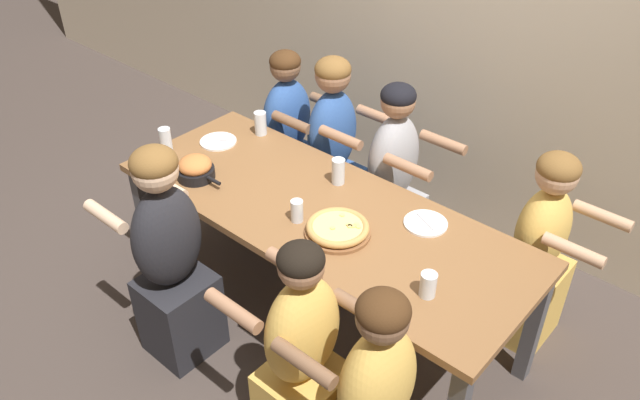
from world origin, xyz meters
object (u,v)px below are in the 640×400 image
drinking_glass_a (428,286)px  diner_near_midright (303,363)px  empty_plate_b (218,141)px  drinking_glass_e (338,171)px  drinking_glass_d (297,212)px  pizza_board_main (338,229)px  diner_far_center (392,187)px  diner_far_right (536,257)px  diner_far_midleft (332,156)px  drinking_glass_b (260,125)px  skillet_bowl (195,168)px  empty_plate_a (426,223)px  drinking_glass_c (166,142)px  diner_near_midleft (171,263)px  diner_far_left (288,142)px

drinking_glass_a → diner_near_midright: (-0.28, -0.47, -0.27)m
empty_plate_b → drinking_glass_a: bearing=-9.4°
drinking_glass_e → drinking_glass_d: bearing=-80.8°
pizza_board_main → diner_far_center: diner_far_center is taller
drinking_glass_d → diner_far_right: size_ratio=0.10×
drinking_glass_a → diner_far_right: bearing=79.3°
diner_far_right → diner_far_midleft: 1.36m
pizza_board_main → drinking_glass_b: (-0.96, 0.44, 0.03)m
pizza_board_main → skillet_bowl: skillet_bowl is taller
empty_plate_a → diner_near_midright: diner_near_midright is taller
drinking_glass_c → diner_near_midleft: bearing=-37.9°
drinking_glass_b → drinking_glass_e: same height
empty_plate_a → diner_near_midleft: 1.25m
skillet_bowl → drinking_glass_b: size_ratio=2.07×
diner_far_midleft → empty_plate_a: bearing=66.4°
drinking_glass_c → drinking_glass_e: bearing=22.8°
drinking_glass_c → pizza_board_main: bearing=2.8°
empty_plate_a → drinking_glass_c: 1.54m
empty_plate_b → diner_near_midleft: bearing=-57.1°
diner_far_left → empty_plate_a: bearing=72.7°
diner_near_midright → drinking_glass_d: bearing=44.4°
drinking_glass_c → diner_near_midright: bearing=-18.0°
diner_far_left → pizza_board_main: bearing=54.4°
drinking_glass_b → diner_far_midleft: size_ratio=0.12×
empty_plate_a → diner_far_left: size_ratio=0.18×
pizza_board_main → diner_far_right: (0.70, 0.74, -0.26)m
empty_plate_b → diner_far_left: size_ratio=0.18×
diner_near_midright → diner_far_midleft: diner_far_midleft is taller
empty_plate_a → diner_near_midleft: bearing=-134.7°
drinking_glass_b → diner_far_left: bearing=104.0°
empty_plate_a → drinking_glass_b: 1.24m
diner_far_right → diner_far_left: diner_far_left is taller
drinking_glass_d → pizza_board_main: bearing=12.5°
empty_plate_a → drinking_glass_d: 0.62m
pizza_board_main → diner_far_center: bearing=105.5°
drinking_glass_a → drinking_glass_e: bearing=153.8°
drinking_glass_b → diner_far_center: size_ratio=0.12×
empty_plate_b → drinking_glass_b: (0.11, 0.24, 0.06)m
empty_plate_a → drinking_glass_a: size_ratio=1.86×
diner_near_midright → skillet_bowl: bearing=70.0°
diner_near_midleft → diner_far_right: diner_near_midleft is taller
pizza_board_main → diner_far_center: 0.80m
diner_far_center → empty_plate_a: bearing=49.5°
empty_plate_b → drinking_glass_c: drinking_glass_c is taller
drinking_glass_b → diner_far_midleft: diner_far_midleft is taller
drinking_glass_d → diner_far_center: 0.83m
drinking_glass_c → diner_far_center: bearing=38.4°
pizza_board_main → empty_plate_a: (0.27, 0.34, -0.02)m
empty_plate_b → empty_plate_a: bearing=5.8°
diner_far_midleft → diner_far_center: bearing=90.0°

